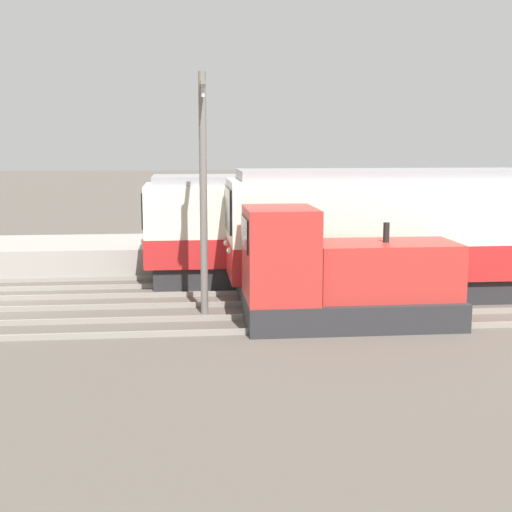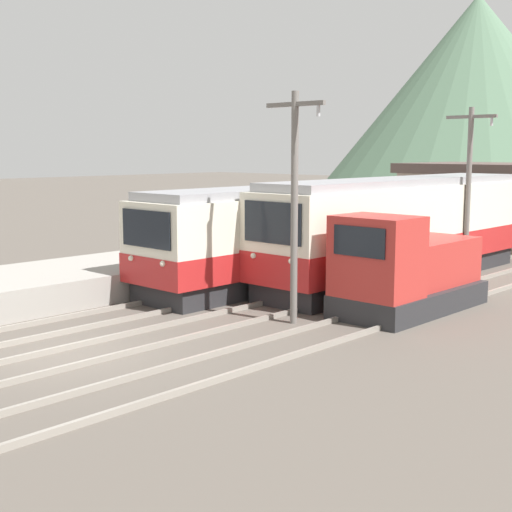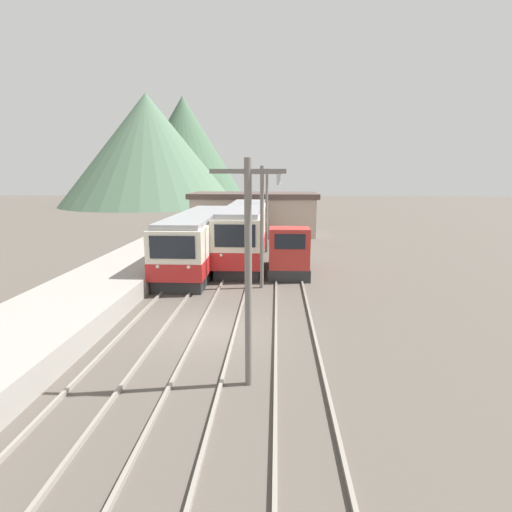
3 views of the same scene
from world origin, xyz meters
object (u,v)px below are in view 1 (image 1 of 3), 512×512
at_px(shunting_locomotive, 340,278).
at_px(catenary_mast_mid, 203,184).
at_px(commuter_train_center, 464,238).
at_px(commuter_train_left, 342,232).

height_order(shunting_locomotive, catenary_mast_mid, catenary_mast_mid).
height_order(commuter_train_center, catenary_mast_mid, catenary_mast_mid).
relative_size(commuter_train_left, catenary_mast_mid, 2.05).
bearing_deg(commuter_train_center, commuter_train_left, -132.14).
distance_m(commuter_train_left, catenary_mast_mid, 6.65).
distance_m(commuter_train_left, commuter_train_center, 4.18).
relative_size(commuter_train_center, shunting_locomotive, 2.62).
xyz_separation_m(commuter_train_left, shunting_locomotive, (5.80, -1.34, -0.44)).
bearing_deg(catenary_mast_mid, shunting_locomotive, 66.15).
bearing_deg(shunting_locomotive, catenary_mast_mid, -113.85).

